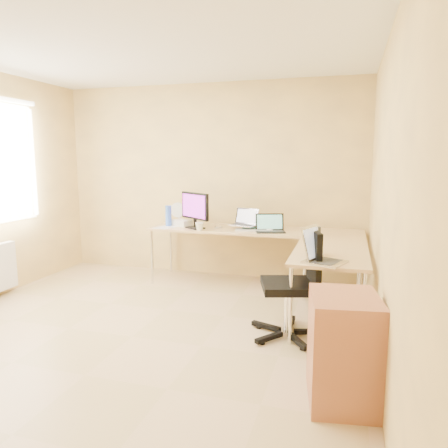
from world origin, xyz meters
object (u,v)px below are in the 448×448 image
(laptop_center, at_px, (243,217))
(laptop_return, at_px, (325,249))
(desk_main, at_px, (254,257))
(laptop_black, at_px, (270,223))
(cabinet, at_px, (343,350))
(office_chair, at_px, (288,283))
(mug, at_px, (200,226))
(desk_return, at_px, (329,287))
(monitor, at_px, (195,210))
(keyboard, at_px, (253,230))
(water_bottle, at_px, (168,216))
(desk_fan, at_px, (179,214))

(laptop_center, bearing_deg, laptop_return, -33.48)
(desk_main, height_order, laptop_black, laptop_black)
(laptop_center, xyz_separation_m, cabinet, (1.25, -2.29, -0.52))
(office_chair, xyz_separation_m, cabinet, (0.50, -0.93, -0.14))
(desk_main, bearing_deg, cabinet, -64.53)
(mug, bearing_deg, desk_return, -23.74)
(desk_main, bearing_deg, monitor, -167.83)
(keyboard, xyz_separation_m, water_bottle, (-1.13, 0.03, 0.13))
(desk_main, relative_size, laptop_return, 7.17)
(laptop_black, xyz_separation_m, office_chair, (0.40, -1.28, -0.34))
(desk_return, distance_m, keyboard, 1.35)
(laptop_black, height_order, desk_fan, desk_fan)
(water_bottle, height_order, laptop_return, water_bottle)
(desk_return, bearing_deg, water_bottle, 156.78)
(laptop_center, relative_size, cabinet, 0.43)
(monitor, bearing_deg, desk_return, 8.69)
(laptop_center, relative_size, office_chair, 0.32)
(monitor, relative_size, keyboard, 1.25)
(office_chair, bearing_deg, laptop_return, -30.93)
(office_chair, bearing_deg, cabinet, -78.59)
(laptop_center, xyz_separation_m, laptop_return, (1.07, -1.44, -0.03))
(monitor, bearing_deg, cabinet, -14.93)
(monitor, bearing_deg, laptop_return, -3.92)
(water_bottle, bearing_deg, office_chair, -37.24)
(monitor, relative_size, water_bottle, 1.97)
(laptop_return, bearing_deg, keyboard, 55.68)
(monitor, distance_m, office_chair, 1.92)
(laptop_return, distance_m, office_chair, 0.48)
(desk_return, relative_size, keyboard, 3.04)
(desk_fan, height_order, cabinet, desk_fan)
(laptop_black, bearing_deg, office_chair, -90.22)
(laptop_center, height_order, desk_fan, same)
(mug, relative_size, cabinet, 0.15)
(desk_return, bearing_deg, desk_fan, 149.94)
(cabinet, bearing_deg, office_chair, 109.39)
(office_chair, relative_size, cabinet, 1.34)
(laptop_center, distance_m, office_chair, 1.60)
(mug, xyz_separation_m, laptop_return, (1.57, -1.21, 0.07))
(monitor, distance_m, desk_fan, 0.52)
(desk_main, height_order, water_bottle, water_bottle)
(desk_main, bearing_deg, laptop_center, -150.46)
(office_chair, bearing_deg, desk_return, 34.14)
(mug, bearing_deg, desk_fan, 133.79)
(desk_return, relative_size, monitor, 2.43)
(laptop_center, bearing_deg, mug, -135.60)
(desk_return, relative_size, laptop_return, 3.51)
(desk_return, distance_m, laptop_center, 1.53)
(laptop_return, bearing_deg, desk_return, 18.15)
(laptop_black, bearing_deg, monitor, 163.07)
(keyboard, bearing_deg, laptop_black, -15.80)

